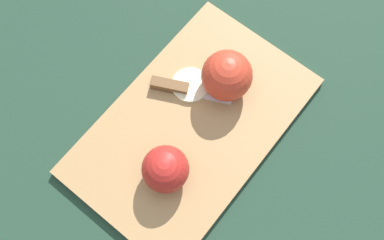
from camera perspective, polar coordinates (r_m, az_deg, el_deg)
The scene contains 6 objects.
ground_plane at distance 0.79m, azimuth 0.00°, elevation -0.88°, with size 4.00×4.00×0.00m, color #1E3828.
cutting_board at distance 0.78m, azimuth 0.00°, elevation -0.70°, with size 0.43×0.27×0.02m.
apple_half_left at distance 0.71m, azimuth -3.38°, elevation -6.27°, with size 0.08×0.08×0.08m.
apple_half_right at distance 0.76m, azimuth 4.35°, elevation 5.70°, with size 0.09×0.09×0.09m.
knife at distance 0.79m, azimuth -2.14°, elevation 4.18°, with size 0.08×0.14×0.02m.
apple_slice at distance 0.80m, azimuth -0.22°, elevation 4.47°, with size 0.07×0.07×0.01m.
Camera 1 is at (-0.20, -0.16, 0.74)m, focal length 42.00 mm.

